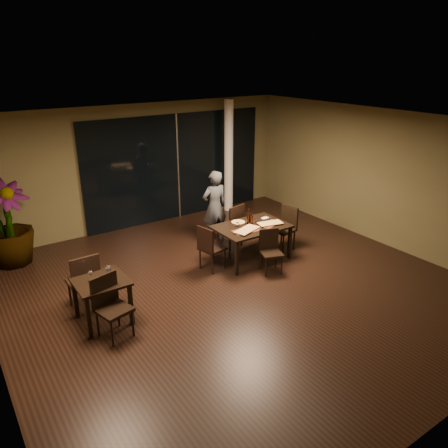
% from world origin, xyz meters
% --- Properties ---
extents(ground, '(8.00, 8.00, 0.00)m').
position_xyz_m(ground, '(0.00, 0.00, 0.00)').
color(ground, black).
rests_on(ground, ground).
extents(wall_back, '(8.00, 0.10, 3.00)m').
position_xyz_m(wall_back, '(0.00, 4.05, 1.50)').
color(wall_back, brown).
rests_on(wall_back, ground).
extents(wall_right, '(0.10, 8.00, 3.00)m').
position_xyz_m(wall_right, '(4.05, 0.00, 1.50)').
color(wall_right, brown).
rests_on(wall_right, ground).
extents(ceiling, '(8.00, 8.00, 0.04)m').
position_xyz_m(ceiling, '(0.00, 0.00, 3.02)').
color(ceiling, silver).
rests_on(ceiling, wall_back).
extents(window_panel, '(5.00, 0.06, 2.70)m').
position_xyz_m(window_panel, '(1.00, 3.96, 1.35)').
color(window_panel, black).
rests_on(window_panel, ground).
extents(column, '(0.24, 0.24, 3.00)m').
position_xyz_m(column, '(2.40, 3.65, 1.50)').
color(column, white).
rests_on(column, ground).
extents(main_table, '(1.50, 1.00, 0.75)m').
position_xyz_m(main_table, '(1.00, 0.80, 0.68)').
color(main_table, black).
rests_on(main_table, ground).
extents(side_table, '(0.80, 0.80, 0.75)m').
position_xyz_m(side_table, '(-2.40, 0.30, 0.62)').
color(side_table, black).
rests_on(side_table, ground).
extents(chair_main_far, '(0.56, 0.56, 1.01)m').
position_xyz_m(chair_main_far, '(1.02, 1.50, 0.56)').
color(chair_main_far, black).
rests_on(chair_main_far, ground).
extents(chair_main_near, '(0.51, 0.51, 0.86)m').
position_xyz_m(chair_main_near, '(0.98, 0.15, 0.48)').
color(chair_main_near, black).
rests_on(chair_main_near, ground).
extents(chair_main_left, '(0.52, 0.52, 0.94)m').
position_xyz_m(chair_main_left, '(-0.01, 0.85, 0.53)').
color(chair_main_left, black).
rests_on(chair_main_left, ground).
extents(chair_main_right, '(0.51, 0.51, 0.97)m').
position_xyz_m(chair_main_right, '(1.97, 0.81, 0.54)').
color(chair_main_right, black).
rests_on(chair_main_right, ground).
extents(chair_side_far, '(0.49, 0.49, 1.04)m').
position_xyz_m(chair_side_far, '(-2.51, 0.78, 0.58)').
color(chair_side_far, black).
rests_on(chair_side_far, ground).
extents(chair_side_near, '(0.56, 0.56, 0.99)m').
position_xyz_m(chair_side_near, '(-2.42, -0.13, 0.55)').
color(chair_side_near, black).
rests_on(chair_side_near, ground).
extents(diner, '(0.59, 0.41, 1.67)m').
position_xyz_m(diner, '(0.89, 2.03, 0.84)').
color(diner, '#313337').
rests_on(diner, ground).
extents(potted_plant, '(1.27, 1.27, 1.76)m').
position_xyz_m(potted_plant, '(-3.22, 3.40, 0.88)').
color(potted_plant, '#214617').
rests_on(potted_plant, ground).
extents(pizza_board_left, '(0.59, 0.33, 0.01)m').
position_xyz_m(pizza_board_left, '(0.75, 0.62, 0.76)').
color(pizza_board_left, '#492817').
rests_on(pizza_board_left, main_table).
extents(pizza_board_right, '(0.57, 0.41, 0.01)m').
position_xyz_m(pizza_board_right, '(1.37, 0.63, 0.76)').
color(pizza_board_right, '#4E2919').
rests_on(pizza_board_right, main_table).
extents(oblong_pizza_left, '(0.60, 0.42, 0.02)m').
position_xyz_m(oblong_pizza_left, '(0.75, 0.62, 0.77)').
color(oblong_pizza_left, maroon).
rests_on(oblong_pizza_left, pizza_board_left).
extents(oblong_pizza_right, '(0.53, 0.33, 0.02)m').
position_xyz_m(oblong_pizza_right, '(1.37, 0.63, 0.77)').
color(oblong_pizza_right, maroon).
rests_on(oblong_pizza_right, pizza_board_right).
extents(round_pizza, '(0.28, 0.28, 0.01)m').
position_xyz_m(round_pizza, '(0.88, 1.10, 0.76)').
color(round_pizza, red).
rests_on(round_pizza, main_table).
extents(bottle_a, '(0.06, 0.06, 0.28)m').
position_xyz_m(bottle_a, '(0.98, 0.88, 0.89)').
color(bottle_a, black).
rests_on(bottle_a, main_table).
extents(bottle_b, '(0.06, 0.06, 0.29)m').
position_xyz_m(bottle_b, '(1.02, 0.82, 0.90)').
color(bottle_b, black).
rests_on(bottle_b, main_table).
extents(bottle_c, '(0.07, 0.07, 0.34)m').
position_xyz_m(bottle_c, '(0.99, 0.90, 0.92)').
color(bottle_c, black).
rests_on(bottle_c, main_table).
extents(tumbler_left, '(0.07, 0.07, 0.08)m').
position_xyz_m(tumbler_left, '(0.73, 0.93, 0.79)').
color(tumbler_left, white).
rests_on(tumbler_left, main_table).
extents(tumbler_right, '(0.07, 0.07, 0.08)m').
position_xyz_m(tumbler_right, '(1.21, 0.90, 0.79)').
color(tumbler_right, white).
rests_on(tumbler_right, main_table).
extents(napkin_near, '(0.20, 0.16, 0.01)m').
position_xyz_m(napkin_near, '(1.53, 0.67, 0.76)').
color(napkin_near, silver).
rests_on(napkin_near, main_table).
extents(napkin_far, '(0.18, 0.10, 0.01)m').
position_xyz_m(napkin_far, '(1.52, 0.98, 0.76)').
color(napkin_far, white).
rests_on(napkin_far, main_table).
extents(wine_glass_a, '(0.07, 0.07, 0.16)m').
position_xyz_m(wine_glass_a, '(-2.52, 0.37, 0.83)').
color(wine_glass_a, white).
rests_on(wine_glass_a, side_table).
extents(wine_glass_b, '(0.09, 0.09, 0.20)m').
position_xyz_m(wine_glass_b, '(-2.25, 0.29, 0.85)').
color(wine_glass_b, white).
rests_on(wine_glass_b, side_table).
extents(side_napkin, '(0.21, 0.16, 0.01)m').
position_xyz_m(side_napkin, '(-2.40, 0.10, 0.76)').
color(side_napkin, white).
rests_on(side_napkin, side_table).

